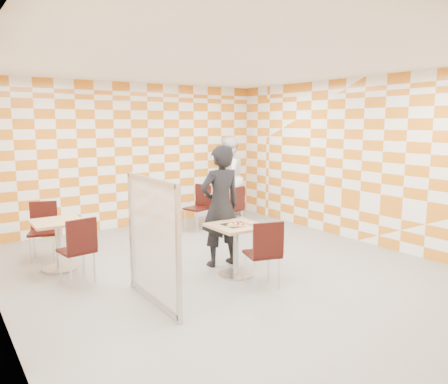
{
  "coord_description": "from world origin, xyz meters",
  "views": [
    {
      "loc": [
        -3.53,
        -5.17,
        2.18
      ],
      "look_at": [
        0.1,
        0.2,
        1.15
      ],
      "focal_mm": 35.0,
      "sensor_mm": 36.0,
      "label": 1
    }
  ],
  "objects_px": {
    "main_table": "(236,241)",
    "chair_empty_near": "(79,245)",
    "chair_empty_far": "(43,226)",
    "partition": "(153,241)",
    "chair_second_front": "(233,205)",
    "second_table": "(216,202)",
    "man_dark": "(220,206)",
    "chair_main_front": "(265,249)",
    "soda_bottle": "(219,185)",
    "sport_bottle": "(208,187)",
    "man_white": "(228,178)",
    "empty_table": "(58,237)",
    "chair_second_side": "(200,203)"
  },
  "relations": [
    {
      "from": "partition",
      "to": "chair_second_side",
      "type": "bearing_deg",
      "value": 50.63
    },
    {
      "from": "chair_second_front",
      "to": "chair_main_front",
      "type": "bearing_deg",
      "value": -117.58
    },
    {
      "from": "second_table",
      "to": "soda_bottle",
      "type": "relative_size",
      "value": 3.26
    },
    {
      "from": "sport_bottle",
      "to": "second_table",
      "type": "bearing_deg",
      "value": -53.06
    },
    {
      "from": "second_table",
      "to": "empty_table",
      "type": "height_order",
      "value": "same"
    },
    {
      "from": "man_white",
      "to": "chair_second_front",
      "type": "bearing_deg",
      "value": 36.32
    },
    {
      "from": "main_table",
      "to": "chair_second_front",
      "type": "bearing_deg",
      "value": 55.56
    },
    {
      "from": "chair_empty_far",
      "to": "partition",
      "type": "height_order",
      "value": "partition"
    },
    {
      "from": "main_table",
      "to": "chair_empty_near",
      "type": "height_order",
      "value": "chair_empty_near"
    },
    {
      "from": "main_table",
      "to": "chair_second_front",
      "type": "relative_size",
      "value": 0.81
    },
    {
      "from": "sport_bottle",
      "to": "soda_bottle",
      "type": "height_order",
      "value": "soda_bottle"
    },
    {
      "from": "second_table",
      "to": "man_dark",
      "type": "bearing_deg",
      "value": -121.58
    },
    {
      "from": "chair_second_front",
      "to": "partition",
      "type": "height_order",
      "value": "partition"
    },
    {
      "from": "chair_main_front",
      "to": "man_white",
      "type": "distance_m",
      "value": 4.46
    },
    {
      "from": "empty_table",
      "to": "sport_bottle",
      "type": "xyz_separation_m",
      "value": [
        3.38,
        1.2,
        0.33
      ]
    },
    {
      "from": "second_table",
      "to": "soda_bottle",
      "type": "height_order",
      "value": "soda_bottle"
    },
    {
      "from": "chair_second_front",
      "to": "chair_empty_far",
      "type": "height_order",
      "value": "same"
    },
    {
      "from": "main_table",
      "to": "man_dark",
      "type": "bearing_deg",
      "value": 81.03
    },
    {
      "from": "soda_bottle",
      "to": "man_white",
      "type": "bearing_deg",
      "value": 38.98
    },
    {
      "from": "soda_bottle",
      "to": "chair_empty_near",
      "type": "bearing_deg",
      "value": -151.33
    },
    {
      "from": "chair_empty_near",
      "to": "partition",
      "type": "distance_m",
      "value": 1.32
    },
    {
      "from": "chair_second_front",
      "to": "soda_bottle",
      "type": "distance_m",
      "value": 0.82
    },
    {
      "from": "second_table",
      "to": "chair_second_side",
      "type": "relative_size",
      "value": 0.81
    },
    {
      "from": "main_table",
      "to": "chair_second_side",
      "type": "bearing_deg",
      "value": 69.53
    },
    {
      "from": "man_dark",
      "to": "second_table",
      "type": "bearing_deg",
      "value": -118.6
    },
    {
      "from": "man_dark",
      "to": "partition",
      "type": "bearing_deg",
      "value": 30.78
    },
    {
      "from": "chair_main_front",
      "to": "chair_second_front",
      "type": "bearing_deg",
      "value": 62.42
    },
    {
      "from": "second_table",
      "to": "main_table",
      "type": "bearing_deg",
      "value": -117.78
    },
    {
      "from": "chair_empty_far",
      "to": "soda_bottle",
      "type": "height_order",
      "value": "soda_bottle"
    },
    {
      "from": "man_dark",
      "to": "chair_empty_near",
      "type": "bearing_deg",
      "value": -7.83
    },
    {
      "from": "chair_main_front",
      "to": "man_dark",
      "type": "height_order",
      "value": "man_dark"
    },
    {
      "from": "chair_main_front",
      "to": "chair_empty_near",
      "type": "xyz_separation_m",
      "value": [
        -1.97,
        1.55,
        0.0
      ]
    },
    {
      "from": "partition",
      "to": "sport_bottle",
      "type": "distance_m",
      "value": 4.18
    },
    {
      "from": "main_table",
      "to": "man_dark",
      "type": "distance_m",
      "value": 0.68
    },
    {
      "from": "chair_empty_near",
      "to": "sport_bottle",
      "type": "xyz_separation_m",
      "value": [
        3.28,
        1.98,
        0.29
      ]
    },
    {
      "from": "second_table",
      "to": "chair_main_front",
      "type": "bearing_deg",
      "value": -112.99
    },
    {
      "from": "partition",
      "to": "sport_bottle",
      "type": "relative_size",
      "value": 7.75
    },
    {
      "from": "chair_main_front",
      "to": "partition",
      "type": "xyz_separation_m",
      "value": [
        -1.42,
        0.37,
        0.25
      ]
    },
    {
      "from": "sport_bottle",
      "to": "chair_second_front",
      "type": "bearing_deg",
      "value": -82.0
    },
    {
      "from": "chair_second_side",
      "to": "man_white",
      "type": "distance_m",
      "value": 1.34
    },
    {
      "from": "chair_main_front",
      "to": "chair_second_front",
      "type": "relative_size",
      "value": 1.0
    },
    {
      "from": "empty_table",
      "to": "chair_main_front",
      "type": "distance_m",
      "value": 3.1
    },
    {
      "from": "chair_second_front",
      "to": "partition",
      "type": "relative_size",
      "value": 0.6
    },
    {
      "from": "main_table",
      "to": "soda_bottle",
      "type": "relative_size",
      "value": 3.26
    },
    {
      "from": "sport_bottle",
      "to": "soda_bottle",
      "type": "xyz_separation_m",
      "value": [
        0.25,
        -0.05,
        0.01
      ]
    },
    {
      "from": "chair_main_front",
      "to": "sport_bottle",
      "type": "xyz_separation_m",
      "value": [
        1.32,
        3.53,
        0.29
      ]
    },
    {
      "from": "chair_second_side",
      "to": "main_table",
      "type": "bearing_deg",
      "value": -110.47
    },
    {
      "from": "sport_bottle",
      "to": "partition",
      "type": "bearing_deg",
      "value": -130.99
    },
    {
      "from": "chair_second_side",
      "to": "chair_empty_far",
      "type": "relative_size",
      "value": 1.0
    },
    {
      "from": "chair_main_front",
      "to": "chair_second_side",
      "type": "bearing_deg",
      "value": 73.41
    }
  ]
}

